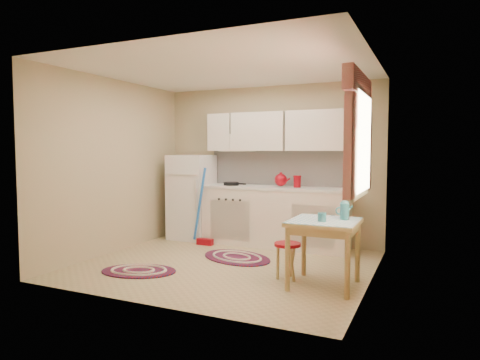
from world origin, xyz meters
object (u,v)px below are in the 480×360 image
base_cabinets (275,218)px  table (324,254)px  fridge (192,197)px  stool (287,261)px

base_cabinets → table: size_ratio=3.12×
table → fridge: bearing=148.6°
fridge → stool: size_ratio=3.33×
fridge → table: size_ratio=1.94×
base_cabinets → stool: base_cabinets is taller
base_cabinets → fridge: bearing=-178.0°
stool → fridge: bearing=145.2°
table → base_cabinets: bearing=125.1°
table → stool: size_ratio=1.71×
fridge → table: fridge is taller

